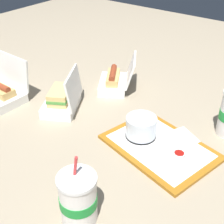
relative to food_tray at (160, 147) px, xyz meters
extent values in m
plane|color=gray|center=(0.27, 0.01, -0.01)|extent=(3.20, 3.20, 0.00)
cube|color=#A56619|center=(0.00, 0.00, 0.00)|extent=(0.42, 0.34, 0.01)
cube|color=white|center=(0.00, 0.00, 0.01)|extent=(0.37, 0.29, 0.00)
cylinder|color=black|center=(0.08, -0.01, 0.01)|extent=(0.11, 0.11, 0.01)
cylinder|color=beige|center=(0.08, -0.01, 0.04)|extent=(0.08, 0.08, 0.05)
cylinder|color=silver|center=(0.08, -0.01, 0.05)|extent=(0.11, 0.11, 0.07)
cylinder|color=white|center=(-0.08, 0.02, 0.02)|extent=(0.04, 0.04, 0.02)
cylinder|color=#9E140F|center=(-0.08, 0.02, 0.03)|extent=(0.03, 0.03, 0.01)
cube|color=white|center=(-0.04, -0.08, 0.01)|extent=(0.14, 0.14, 0.00)
cube|color=white|center=(-0.04, 0.06, 0.01)|extent=(0.11, 0.03, 0.00)
cube|color=white|center=(0.71, 0.13, 0.01)|extent=(0.20, 0.15, 0.04)
cube|color=white|center=(0.71, 0.05, 0.11)|extent=(0.20, 0.03, 0.14)
cube|color=white|center=(0.46, 0.02, 0.01)|extent=(0.20, 0.23, 0.04)
cube|color=white|center=(0.41, -0.01, 0.10)|extent=(0.12, 0.18, 0.13)
cube|color=#DBB770|center=(0.46, 0.02, 0.04)|extent=(0.13, 0.15, 0.02)
cube|color=#4C933D|center=(0.46, 0.02, 0.06)|extent=(0.14, 0.16, 0.01)
cube|color=#DBB770|center=(0.46, 0.02, 0.08)|extent=(0.13, 0.15, 0.02)
cube|color=white|center=(0.39, -0.25, 0.01)|extent=(0.20, 0.22, 0.04)
cube|color=white|center=(0.33, -0.30, 0.09)|extent=(0.13, 0.18, 0.12)
cube|color=tan|center=(0.39, -0.25, 0.05)|extent=(0.12, 0.15, 0.03)
cylinder|color=brown|center=(0.39, -0.25, 0.07)|extent=(0.09, 0.13, 0.03)
cylinder|color=yellow|center=(0.39, -0.25, 0.08)|extent=(0.07, 0.10, 0.01)
cylinder|color=white|center=(0.03, 0.38, 0.06)|extent=(0.10, 0.10, 0.14)
cylinder|color=#198C33|center=(0.03, 0.38, 0.06)|extent=(0.10, 0.10, 0.03)
cylinder|color=white|center=(0.03, 0.38, 0.14)|extent=(0.10, 0.10, 0.01)
cylinder|color=red|center=(0.04, 0.38, 0.17)|extent=(0.02, 0.01, 0.06)
camera|label=1|loc=(-0.38, 0.78, 0.70)|focal=50.00mm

